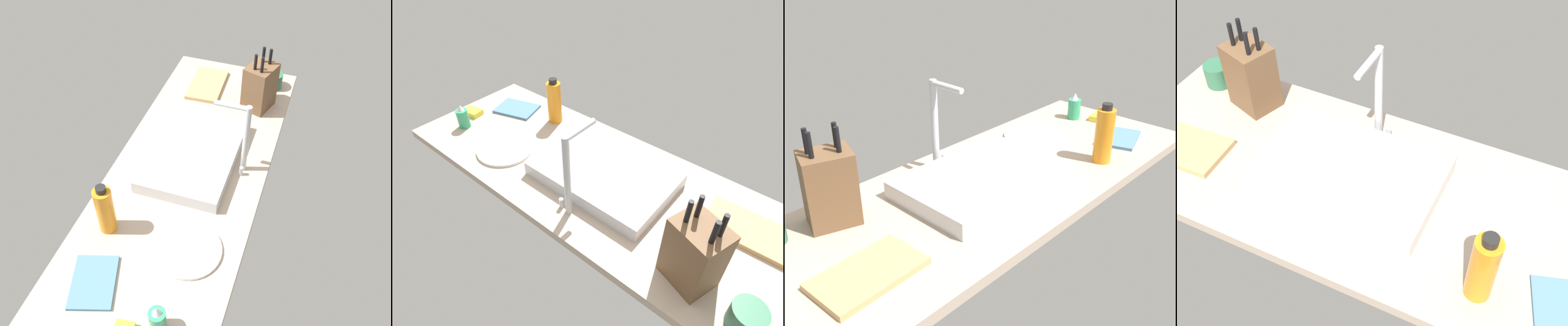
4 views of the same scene
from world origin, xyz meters
The scene contains 11 objects.
countertop_slab centered at (0.00, 0.00, 1.75)cm, with size 163.51×61.92×3.50cm, color tan.
sink_basin centered at (-7.70, 0.45, 6.36)cm, with size 51.65×34.37×5.73cm, color #B7BABF.
faucet centered at (-8.29, 19.43, 22.09)cm, with size 5.50×14.39×31.95cm.
knife_block centered at (-51.36, 17.20, 14.64)cm, with size 16.86×15.25×29.05cm.
cutting_board centered at (-59.10, -10.34, 4.40)cm, with size 27.07×15.88×1.80cm, color tan.
soap_bottle centered at (65.46, 12.77, 8.37)cm, with size 5.40×5.40×11.52cm.
water_bottle centered at (36.01, -18.36, 13.65)cm, with size 6.56×6.56×21.79cm.
dinner_plate centered at (36.52, 12.36, 4.10)cm, with size 24.02×24.02×1.20cm, color silver.
dish_towel centered at (58.20, -12.98, 4.10)cm, with size 19.89×14.33×1.20cm, color teal.
coffee_mug centered at (-68.99, 20.78, 7.32)cm, with size 9.14×9.14×7.64cm, color #2D6647.
dish_sponge centered at (72.01, 3.81, 4.70)cm, with size 9.00×6.00×2.40cm, color yellow.
Camera 2 is at (-62.48, 75.43, 90.07)cm, focal length 30.05 mm.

